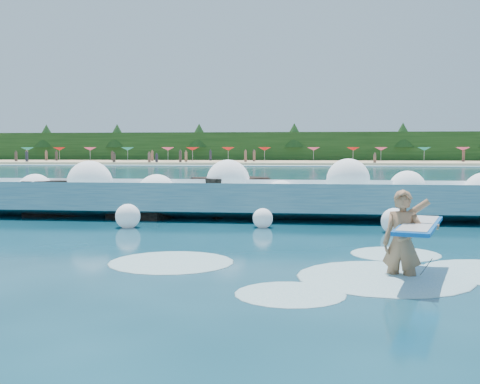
{
  "coord_description": "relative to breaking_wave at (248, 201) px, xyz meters",
  "views": [
    {
      "loc": [
        3.24,
        -12.16,
        2.22
      ],
      "look_at": [
        1.5,
        2.0,
        1.2
      ],
      "focal_mm": 45.0,
      "sensor_mm": 36.0,
      "label": 1
    }
  ],
  "objects": [
    {
      "name": "ground",
      "position": [
        -1.12,
        -7.12,
        -0.53
      ],
      "size": [
        200.0,
        200.0,
        0.0
      ],
      "primitive_type": "plane",
      "color": "#083140",
      "rests_on": "ground"
    },
    {
      "name": "breaking_wave",
      "position": [
        0.0,
        0.0,
        0.0
      ],
      "size": [
        17.75,
        2.78,
        1.53
      ],
      "color": "teal",
      "rests_on": "ground"
    },
    {
      "name": "surf_foam",
      "position": [
        3.01,
        -8.38,
        -0.53
      ],
      "size": [
        9.43,
        5.61,
        0.15
      ],
      "color": "silver",
      "rests_on": "ground"
    },
    {
      "name": "wave_spray",
      "position": [
        -0.36,
        -0.13,
        0.42
      ],
      "size": [
        15.61,
        4.49,
        1.98
      ],
      "color": "white",
      "rests_on": "ground"
    },
    {
      "name": "treeline",
      "position": [
        -1.12,
        80.88,
        1.97
      ],
      "size": [
        140.0,
        4.0,
        5.0
      ],
      "primitive_type": "cube",
      "color": "black",
      "rests_on": "ground"
    },
    {
      "name": "beach",
      "position": [
        -1.12,
        70.88,
        -0.33
      ],
      "size": [
        140.0,
        20.0,
        0.4
      ],
      "primitive_type": "cube",
      "color": "tan",
      "rests_on": "ground"
    },
    {
      "name": "beach_umbrellas",
      "position": [
        -1.19,
        72.74,
        1.72
      ],
      "size": [
        114.01,
        6.72,
        0.5
      ],
      "color": "#D93F71",
      "rests_on": "ground"
    },
    {
      "name": "wet_band",
      "position": [
        -1.12,
        59.88,
        -0.49
      ],
      "size": [
        140.0,
        5.0,
        0.08
      ],
      "primitive_type": "cube",
      "color": "silver",
      "rests_on": "ground"
    },
    {
      "name": "beachgoers",
      "position": [
        -7.06,
        68.5,
        0.58
      ],
      "size": [
        104.79,
        14.12,
        1.93
      ],
      "color": "#3F332D",
      "rests_on": "ground"
    },
    {
      "name": "surfer_with_board",
      "position": [
        3.69,
        -8.86,
        0.15
      ],
      "size": [
        1.29,
        3.0,
        1.85
      ],
      "color": "#9F6E4A",
      "rests_on": "ground"
    },
    {
      "name": "rock_cluster",
      "position": [
        -3.78,
        0.48,
        -0.06
      ],
      "size": [
        8.55,
        3.5,
        1.49
      ],
      "color": "black",
      "rests_on": "ground"
    }
  ]
}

